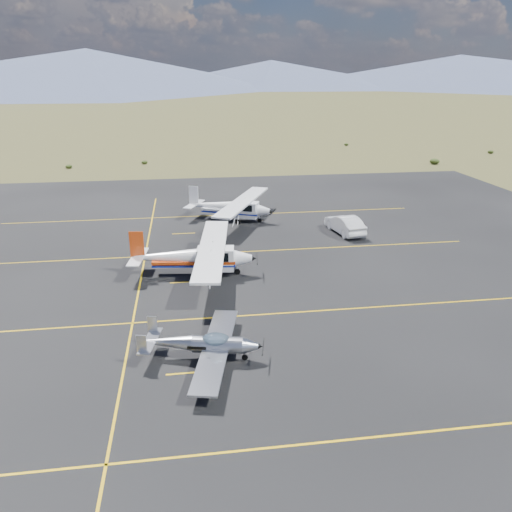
# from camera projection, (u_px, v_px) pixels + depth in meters

# --- Properties ---
(ground) EXTENTS (1600.00, 1600.00, 0.00)m
(ground) POSITION_uv_depth(u_px,v_px,m) (241.00, 333.00, 27.26)
(ground) COLOR #383D1C
(ground) RESTS_ON ground
(apron) EXTENTS (72.00, 72.00, 0.02)m
(apron) POSITION_uv_depth(u_px,v_px,m) (230.00, 283.00, 33.76)
(apron) COLOR black
(apron) RESTS_ON ground
(aircraft_low_wing) EXTENTS (5.87, 8.06, 1.75)m
(aircraft_low_wing) POSITION_uv_depth(u_px,v_px,m) (204.00, 344.00, 24.52)
(aircraft_low_wing) COLOR silver
(aircraft_low_wing) RESTS_ON apron
(aircraft_cessna) EXTENTS (7.69, 12.73, 3.21)m
(aircraft_cessna) POSITION_uv_depth(u_px,v_px,m) (194.00, 256.00, 34.57)
(aircraft_cessna) COLOR white
(aircraft_cessna) RESTS_ON apron
(aircraft_plain) EXTENTS (8.93, 11.79, 3.10)m
(aircraft_plain) POSITION_uv_depth(u_px,v_px,m) (231.00, 206.00, 47.51)
(aircraft_plain) COLOR white
(aircraft_plain) RESTS_ON apron
(sedan) EXTENTS (2.51, 5.13, 1.62)m
(sedan) POSITION_uv_depth(u_px,v_px,m) (345.00, 224.00, 43.88)
(sedan) COLOR silver
(sedan) RESTS_ON apron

